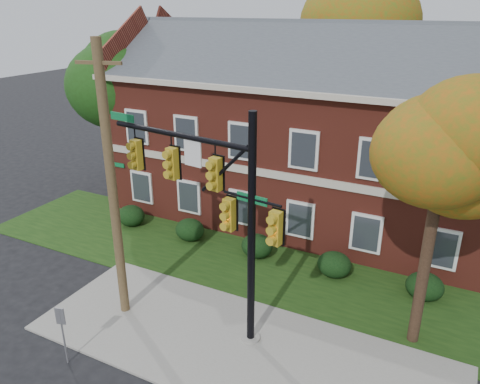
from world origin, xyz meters
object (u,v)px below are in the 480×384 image
at_px(hedge_left, 190,230).
at_px(hedge_right, 334,265).
at_px(tree_left_rear, 131,77).
at_px(hedge_center, 257,246).
at_px(hedge_far_right, 425,286).
at_px(traffic_signal, 215,199).
at_px(hedge_far_left, 131,216).
at_px(tree_near_right, 453,150).
at_px(sign_post, 62,326).
at_px(apartment_building, 303,122).
at_px(utility_pole, 112,188).
at_px(tree_far_rear, 373,33).

xyz_separation_m(hedge_left, hedge_right, (7.00, 0.00, 0.00)).
bearing_deg(tree_left_rear, hedge_center, -23.04).
height_order(hedge_far_right, traffic_signal, traffic_signal).
xyz_separation_m(hedge_center, tree_left_rear, (-9.73, 4.14, 6.16)).
xyz_separation_m(hedge_far_left, tree_near_right, (14.22, -2.83, 6.14)).
bearing_deg(tree_left_rear, sign_post, -60.44).
bearing_deg(apartment_building, tree_near_right, -48.23).
height_order(tree_near_right, utility_pole, utility_pole).
height_order(apartment_building, hedge_right, apartment_building).
height_order(hedge_far_right, utility_pole, utility_pole).
height_order(hedge_left, utility_pole, utility_pole).
distance_m(tree_near_right, tree_far_rear, 17.12).
relative_size(hedge_left, hedge_right, 1.00).
bearing_deg(tree_near_right, hedge_far_left, 168.73).
xyz_separation_m(traffic_signal, utility_pole, (-3.41, -0.79, 0.05)).
bearing_deg(traffic_signal, apartment_building, 102.59).
xyz_separation_m(hedge_far_left, hedge_far_right, (14.00, 0.00, 0.00)).
bearing_deg(tree_left_rear, utility_pole, -54.25).
xyz_separation_m(hedge_center, tree_near_right, (7.22, -2.83, 6.14)).
bearing_deg(hedge_center, hedge_far_right, 0.00).
bearing_deg(sign_post, hedge_far_right, 25.64).
relative_size(tree_near_right, traffic_signal, 1.11).
height_order(apartment_building, tree_left_rear, apartment_building).
xyz_separation_m(apartment_building, sign_post, (-2.45, -13.95, -3.61)).
distance_m(hedge_far_left, traffic_signal, 10.23).
bearing_deg(sign_post, hedge_left, 79.89).
bearing_deg(tree_left_rear, hedge_far_left, -56.58).
bearing_deg(traffic_signal, sign_post, -123.66).
distance_m(hedge_far_left, utility_pole, 8.47).
xyz_separation_m(hedge_far_left, tree_far_rear, (8.34, 13.09, 8.32)).
bearing_deg(hedge_center, hedge_far_left, 180.00).
xyz_separation_m(hedge_left, sign_post, (1.05, -8.70, 0.85)).
height_order(tree_near_right, traffic_signal, tree_near_right).
bearing_deg(apartment_building, hedge_right, -56.33).
distance_m(hedge_left, tree_left_rear, 9.69).
bearing_deg(utility_pole, hedge_right, 29.03).
bearing_deg(hedge_center, tree_far_rear, 84.15).
relative_size(hedge_far_left, tree_near_right, 0.16).
xyz_separation_m(hedge_far_left, tree_left_rear, (-2.73, 4.14, 6.16)).
xyz_separation_m(hedge_far_right, tree_left_rear, (-16.73, 4.14, 6.16)).
height_order(hedge_left, hedge_center, same).
height_order(tree_near_right, sign_post, tree_near_right).
bearing_deg(hedge_right, apartment_building, 123.67).
xyz_separation_m(apartment_building, traffic_signal, (0.83, -10.26, -0.19)).
height_order(hedge_far_left, hedge_left, same).
bearing_deg(tree_near_right, hedge_center, 158.58).
bearing_deg(hedge_center, tree_left_rear, 156.96).
height_order(hedge_far_right, sign_post, sign_post).
bearing_deg(tree_near_right, hedge_left, 165.19).
relative_size(tree_near_right, sign_post, 4.23).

